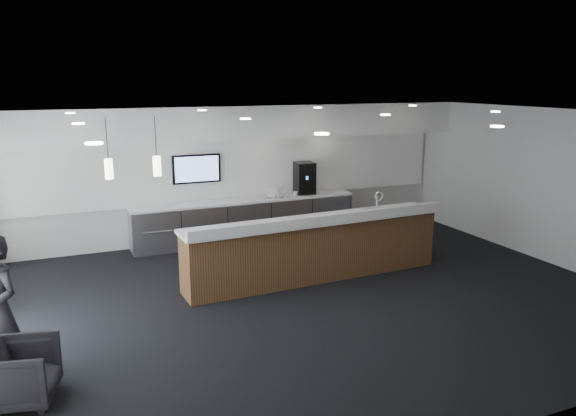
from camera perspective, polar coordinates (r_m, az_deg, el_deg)
name	(u,v)px	position (r m, az deg, el deg)	size (l,w,h in m)	color
ground	(317,297)	(9.45, 2.96, -9.03)	(10.00, 10.00, 0.00)	black
ceiling	(319,115)	(8.78, 3.19, 9.45)	(10.00, 8.00, 0.02)	black
back_wall	(240,172)	(12.64, -4.94, 3.66)	(10.00, 0.02, 3.00)	silver
right_wall	(549,186)	(12.03, 25.01, 2.00)	(0.02, 8.00, 3.00)	silver
soffit_bulkhead	(245,122)	(12.08, -4.37, 8.73)	(10.00, 0.90, 0.70)	white
alcove_panel	(240,168)	(12.60, -4.91, 4.09)	(9.80, 0.06, 1.40)	white
back_credenza	(246,220)	(12.51, -4.34, -1.21)	(5.06, 0.66, 0.95)	gray
wall_tv	(197,169)	(12.26, -9.27, 3.95)	(1.05, 0.08, 0.62)	black
pendant_left	(155,165)	(8.88, -13.33, 4.29)	(0.12, 0.12, 0.30)	#FFF1C6
pendant_right	(108,168)	(8.79, -17.83, 3.93)	(0.12, 0.12, 0.30)	#FFF1C6
ceiling_can_lights	(319,117)	(8.78, 3.19, 9.26)	(7.00, 5.00, 0.02)	white
service_counter	(315,247)	(10.13, 2.78, -4.03)	(4.93, 1.04, 1.49)	#4F2B1A
coffee_machine	(304,178)	(12.93, 1.67, 3.07)	(0.46, 0.57, 0.73)	black
info_sign_left	(271,193)	(12.48, -1.78, 1.55)	(0.17, 0.02, 0.23)	white
info_sign_right	(280,192)	(12.53, -0.80, 1.63)	(0.18, 0.02, 0.24)	white
armchair	(20,373)	(7.14, -25.61, -14.90)	(0.75, 0.77, 0.70)	black
cup_0	(318,192)	(12.95, 3.03, 1.66)	(0.10, 0.10, 0.10)	white
cup_1	(312,192)	(12.89, 2.47, 1.62)	(0.10, 0.10, 0.10)	white
cup_2	(307,193)	(12.83, 1.90, 1.57)	(0.10, 0.10, 0.10)	white
cup_3	(301,193)	(12.78, 1.33, 1.52)	(0.10, 0.10, 0.10)	white
cup_4	(295,194)	(12.72, 0.76, 1.47)	(0.10, 0.10, 0.10)	white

